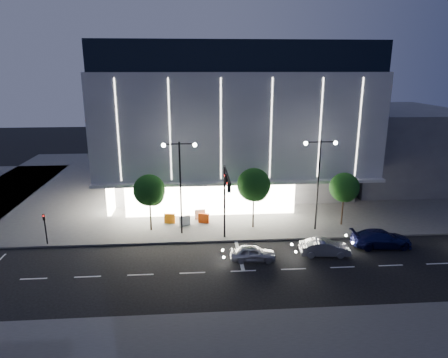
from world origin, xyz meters
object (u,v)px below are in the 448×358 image
tree_right (344,189)px  car_second (325,248)px  tree_left (150,192)px  street_lamp_west (180,174)px  barrier_b (200,214)px  street_lamp_east (319,172)px  car_lead (253,253)px  traffic_mast (226,192)px  barrier_a (170,218)px  barrier_d (185,221)px  ped_signal_far (45,226)px  car_third (381,239)px  barrier_c (204,218)px  tree_mid (254,187)px

tree_right → car_second: 8.04m
tree_left → tree_right: 19.00m
car_second → street_lamp_west: bearing=70.9°
tree_right → barrier_b: 14.83m
street_lamp_east → barrier_b: 12.93m
car_lead → traffic_mast: bearing=36.0°
traffic_mast → tree_right: 12.63m
street_lamp_east → tree_left: bearing=176.3°
tree_right → barrier_a: bearing=174.6°
car_second → barrier_a: bearing=63.8°
barrier_b → barrier_d: bearing=-141.5°
barrier_a → barrier_d: same height
street_lamp_east → barrier_b: bearing=161.9°
street_lamp_east → tree_right: street_lamp_east is taller
ped_signal_far → car_lead: (18.00, -4.26, -1.24)m
car_third → barrier_b: 17.71m
ped_signal_far → tree_right: 28.21m
car_third → barrier_c: bearing=69.2°
traffic_mast → street_lamp_west: size_ratio=0.79×
street_lamp_east → car_lead: 10.51m
tree_right → car_second: bearing=-121.2°
barrier_c → barrier_a: bearing=-168.1°
car_third → traffic_mast: bearing=86.3°
tree_mid → car_second: bearing=-50.7°
barrier_b → barrier_c: same height
car_second → barrier_d: 13.99m
car_second → barrier_a: car_second is taller
tree_mid → barrier_a: tree_mid is taller
tree_mid → car_second: 8.94m
tree_mid → car_second: (5.18, -6.31, -3.64)m
car_lead → barrier_b: (-4.20, 9.43, 0.01)m
barrier_b → barrier_a: bearing=-170.9°
barrier_d → barrier_c: bearing=-2.1°
traffic_mast → tree_right: (12.03, 3.68, -1.14)m
barrier_a → barrier_d: (1.53, -0.69, 0.00)m
street_lamp_east → car_lead: (-7.00, -5.76, -5.31)m
tree_left → car_lead: tree_left is taller
barrier_b → tree_mid: bearing=-35.8°
barrier_a → barrier_b: 3.25m
street_lamp_east → barrier_c: size_ratio=8.18×
barrier_c → traffic_mast: bearing=-55.6°
car_third → barrier_a: car_third is taller
barrier_d → street_lamp_east: bearing=-26.0°
tree_left → car_second: (15.18, -6.31, -3.34)m
traffic_mast → street_lamp_east: (9.00, 2.66, 0.93)m
car_lead → barrier_b: 10.32m
street_lamp_east → barrier_c: street_lamp_east is taller
street_lamp_east → car_second: street_lamp_east is taller
ped_signal_far → barrier_c: size_ratio=2.73×
street_lamp_east → tree_left: size_ratio=1.57×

